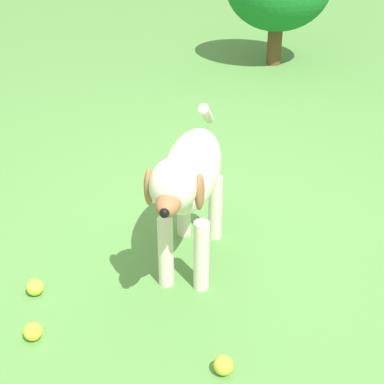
% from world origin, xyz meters
% --- Properties ---
extents(ground, '(14.00, 14.00, 0.00)m').
position_xyz_m(ground, '(0.00, 0.00, 0.00)').
color(ground, '#548C42').
extents(dog, '(0.30, 0.91, 0.62)m').
position_xyz_m(dog, '(0.04, 0.29, 0.41)').
color(dog, silver).
rests_on(dog, ground).
extents(tennis_ball_0, '(0.07, 0.07, 0.07)m').
position_xyz_m(tennis_ball_0, '(0.57, 0.73, 0.03)').
color(tennis_ball_0, '#D2E334').
rests_on(tennis_ball_0, ground).
extents(tennis_ball_1, '(0.07, 0.07, 0.07)m').
position_xyz_m(tennis_ball_1, '(-0.08, 0.86, 0.03)').
color(tennis_ball_1, '#C5D236').
rests_on(tennis_ball_1, ground).
extents(tennis_ball_2, '(0.07, 0.07, 0.07)m').
position_xyz_m(tennis_ball_2, '(0.63, 0.49, 0.03)').
color(tennis_ball_2, '#C1DB3C').
rests_on(tennis_ball_2, ground).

